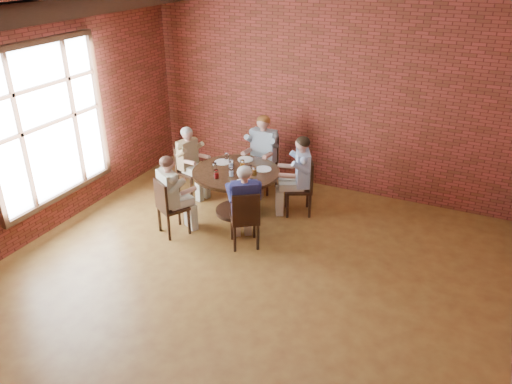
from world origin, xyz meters
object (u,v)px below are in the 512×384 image
at_px(chair_c, 188,168).
at_px(diner_d, 172,195).
at_px(diner_e, 244,206).
at_px(smartphone, 250,181).
at_px(dining_table, 236,183).
at_px(diner_a, 299,176).
at_px(diner_c, 190,162).
at_px(diner_b, 262,154).
at_px(chair_e, 245,218).
at_px(chair_a, 304,185).
at_px(chair_d, 168,205).
at_px(chair_b, 264,161).

distance_m(chair_c, diner_d, 1.34).
height_order(diner_e, smartphone, diner_e).
bearing_deg(dining_table, chair_c, 166.51).
relative_size(diner_a, diner_c, 1.06).
relative_size(diner_b, diner_c, 1.11).
bearing_deg(chair_e, diner_c, -69.12).
height_order(diner_a, chair_c, diner_a).
distance_m(diner_d, smartphone, 1.19).
xyz_separation_m(chair_a, diner_a, (-0.08, -0.04, 0.15)).
distance_m(chair_a, chair_e, 1.41).
relative_size(dining_table, chair_d, 1.55).
bearing_deg(chair_d, diner_e, -139.12).
distance_m(dining_table, diner_e, 1.00).
height_order(diner_b, smartphone, diner_b).
bearing_deg(chair_b, diner_d, -105.28).
bearing_deg(chair_e, smartphone, -103.86).
bearing_deg(smartphone, chair_d, -153.70).
bearing_deg(chair_e, diner_e, -90.00).
xyz_separation_m(dining_table, diner_e, (0.56, -0.82, 0.10)).
xyz_separation_m(diner_d, diner_e, (1.13, 0.15, 0.00)).
height_order(chair_d, diner_e, diner_e).
distance_m(chair_b, chair_c, 1.36).
bearing_deg(chair_b, chair_d, -105.77).
height_order(chair_d, smartphone, chair_d).
distance_m(chair_d, diner_d, 0.16).
bearing_deg(chair_a, diner_c, -109.29).
xyz_separation_m(diner_c, diner_e, (1.57, -1.06, 0.01)).
distance_m(chair_e, smartphone, 0.73).
bearing_deg(diner_d, diner_b, -76.25).
relative_size(chair_a, diner_e, 0.73).
relative_size(diner_a, chair_d, 1.47).
relative_size(diner_b, smartphone, 9.90).
bearing_deg(chair_e, chair_d, -27.05).
bearing_deg(diner_a, dining_table, -90.00).
bearing_deg(chair_a, diner_d, -72.81).
bearing_deg(chair_e, dining_table, -90.00).
relative_size(diner_c, smartphone, 8.95).
xyz_separation_m(chair_a, diner_b, (-0.97, 0.50, 0.18)).
distance_m(chair_c, diner_c, 0.15).
xyz_separation_m(dining_table, diner_a, (0.90, 0.44, 0.13)).
relative_size(chair_c, smartphone, 6.40).
relative_size(chair_b, smartphone, 6.92).
xyz_separation_m(chair_b, diner_c, (-1.03, -0.82, 0.10)).
distance_m(chair_c, smartphone, 1.56).
height_order(chair_a, diner_d, diner_d).
distance_m(chair_a, chair_b, 1.13).
bearing_deg(diner_e, chair_d, -23.76).
bearing_deg(diner_d, chair_d, 90.00).
bearing_deg(chair_a, chair_b, -147.28).
relative_size(diner_a, chair_b, 1.38).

